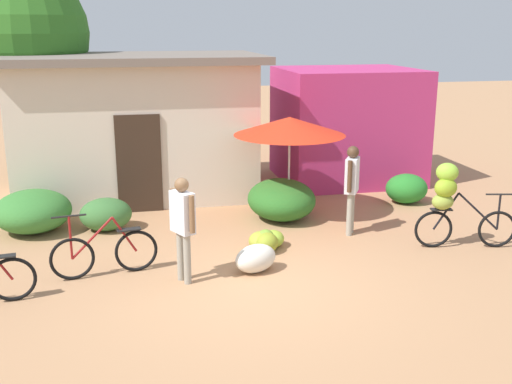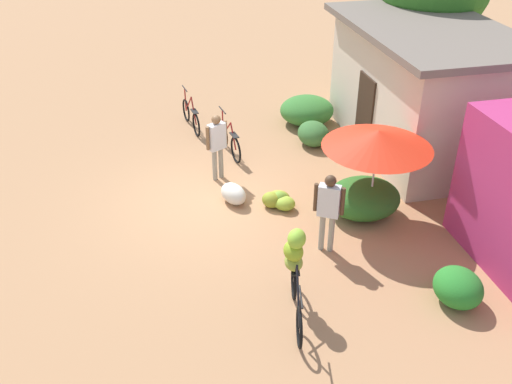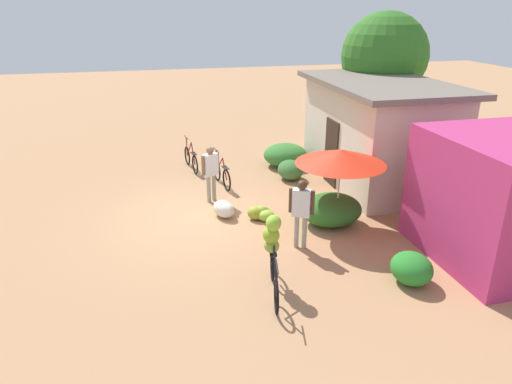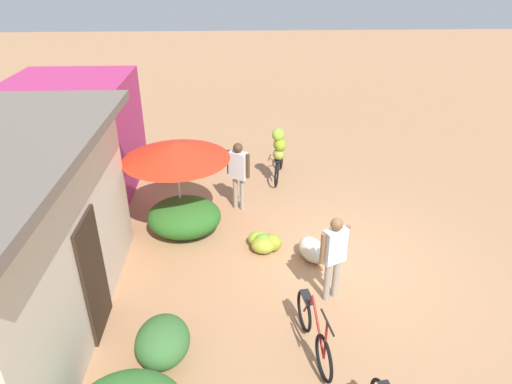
# 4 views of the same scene
# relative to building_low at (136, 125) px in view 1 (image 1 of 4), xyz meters

# --- Properties ---
(ground_plane) EXTENTS (60.00, 60.00, 0.00)m
(ground_plane) POSITION_rel_building_low_xyz_m (1.50, -5.60, -1.57)
(ground_plane) COLOR tan
(building_low) EXTENTS (5.54, 3.39, 3.10)m
(building_low) POSITION_rel_building_low_xyz_m (0.00, 0.00, 0.00)
(building_low) COLOR beige
(building_low) RESTS_ON ground
(shop_pink) EXTENTS (3.20, 2.80, 2.70)m
(shop_pink) POSITION_rel_building_low_xyz_m (5.06, 0.34, -0.22)
(shop_pink) COLOR #B9306B
(shop_pink) RESTS_ON ground
(tree_behind_building) EXTENTS (2.95, 2.95, 5.01)m
(tree_behind_building) POSITION_rel_building_low_xyz_m (-2.39, 1.29, 1.94)
(tree_behind_building) COLOR brown
(tree_behind_building) RESTS_ON ground
(hedge_bush_front_left) EXTENTS (1.41, 1.49, 0.77)m
(hedge_bush_front_left) POSITION_rel_building_low_xyz_m (-2.00, -2.29, -1.19)
(hedge_bush_front_left) COLOR #377931
(hedge_bush_front_left) RESTS_ON ground
(hedge_bush_front_right) EXTENTS (0.96, 0.80, 0.61)m
(hedge_bush_front_right) POSITION_rel_building_low_xyz_m (-0.68, -2.52, -1.26)
(hedge_bush_front_right) COLOR #3A6D34
(hedge_bush_front_right) RESTS_ON ground
(hedge_bush_mid) EXTENTS (1.33, 1.54, 0.79)m
(hedge_bush_mid) POSITION_rel_building_low_xyz_m (2.70, -2.52, -1.18)
(hedge_bush_mid) COLOR #2A6623
(hedge_bush_mid) RESTS_ON ground
(hedge_bush_by_door) EXTENTS (0.90, 0.80, 0.63)m
(hedge_bush_by_door) POSITION_rel_building_low_xyz_m (5.61, -2.00, -1.25)
(hedge_bush_by_door) COLOR #28802A
(hedge_bush_by_door) RESTS_ON ground
(market_umbrella) EXTENTS (2.17, 2.17, 2.01)m
(market_umbrella) POSITION_rel_building_low_xyz_m (2.87, -2.44, 0.26)
(market_umbrella) COLOR beige
(market_umbrella) RESTS_ON ground
(bicycle_near_pile) EXTENTS (1.61, 0.30, 1.02)m
(bicycle_near_pile) POSITION_rel_building_low_xyz_m (-0.64, -4.74, -1.20)
(bicycle_near_pile) COLOR black
(bicycle_near_pile) RESTS_ON ground
(bicycle_center_loaded) EXTENTS (1.72, 0.50, 1.49)m
(bicycle_center_loaded) POSITION_rel_building_low_xyz_m (5.10, -4.73, -0.70)
(bicycle_center_loaded) COLOR black
(bicycle_center_loaded) RESTS_ON ground
(banana_pile_on_ground) EXTENTS (0.79, 0.83, 0.35)m
(banana_pile_on_ground) POSITION_rel_building_low_xyz_m (2.02, -4.17, -1.41)
(banana_pile_on_ground) COLOR olive
(banana_pile_on_ground) RESTS_ON ground
(produce_sack) EXTENTS (0.82, 0.69, 0.44)m
(produce_sack) POSITION_rel_building_low_xyz_m (1.64, -5.08, -1.35)
(produce_sack) COLOR silver
(produce_sack) RESTS_ON ground
(person_vendor) EXTENTS (0.37, 0.51, 1.64)m
(person_vendor) POSITION_rel_building_low_xyz_m (3.71, -3.68, -0.57)
(person_vendor) COLOR gray
(person_vendor) RESTS_ON ground
(person_bystander) EXTENTS (0.36, 0.52, 1.60)m
(person_bystander) POSITION_rel_building_low_xyz_m (0.52, -5.23, -0.59)
(person_bystander) COLOR gray
(person_bystander) RESTS_ON ground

